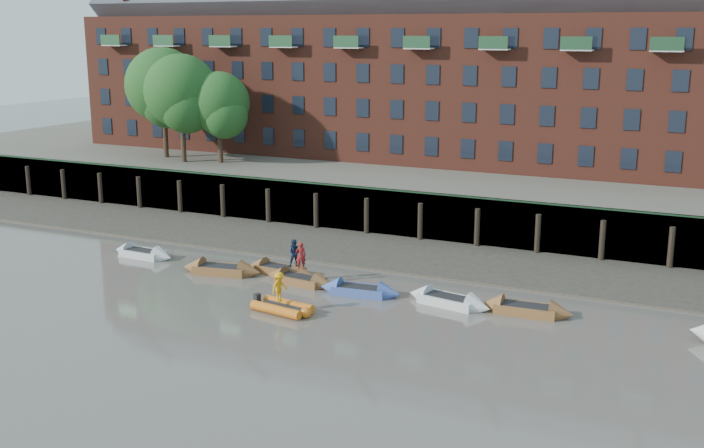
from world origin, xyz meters
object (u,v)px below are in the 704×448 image
Objects in this scene: rowboat_1 at (221,270)px; person_rower_b at (295,253)px; rowboat_2 at (280,270)px; rowboat_6 at (526,309)px; rowboat_0 at (143,253)px; rowboat_4 at (360,290)px; rib_tender at (284,308)px; person_rib_crew at (279,287)px; rowboat_5 at (449,301)px; person_rower_a at (301,256)px; rowboat_3 at (300,280)px.

person_rower_b reaches higher than rowboat_1.
rowboat_6 is (14.80, -0.78, 0.01)m from rowboat_2.
rowboat_0 is at bearing 152.89° from person_rower_b.
rowboat_4 is at bearing -178.10° from rowboat_6.
person_rib_crew is (-0.27, -0.00, 1.07)m from rib_tender.
person_rower_b is at bearing 166.73° from rowboat_4.
rowboat_5 is 3.13× the size of person_rower_a.
rowboat_3 is at bearing 179.01° from rowboat_6.
person_rib_crew reaches higher than rowboat_3.
rowboat_4 is 1.38× the size of rib_tender.
rowboat_4 is at bearing 71.03° from rib_tender.
rowboat_6 reaches higher than rowboat_0.
person_rower_b reaches higher than rib_tender.
rowboat_4 is 4.82m from rib_tender.
rowboat_0 is 0.89× the size of rowboat_1.
rowboat_2 is 10.88m from rowboat_5.
rib_tender is at bearing -53.54° from rowboat_2.
rowboat_2 is at bearing 15.45° from rowboat_1.
rowboat_6 is 3.11× the size of person_rib_crew.
rowboat_4 is at bearing 141.23° from person_rower_a.
rowboat_4 is (9.01, -0.05, -0.02)m from rowboat_1.
rowboat_1 is at bearing -150.08° from rowboat_2.
person_rower_a reaches higher than rowboat_5.
rowboat_1 is 5.13m from rowboat_3.
rowboat_3 is 8.81m from rowboat_5.
rowboat_3 is at bearing -169.02° from rowboat_5.
rib_tender is at bearing -64.32° from rowboat_3.
rib_tender is at bearing 75.05° from person_rower_a.
person_rib_crew is (-11.44, -5.01, 1.07)m from rowboat_6.
rowboat_1 is at bearing -168.14° from rowboat_5.
rowboat_6 is 12.81m from person_rower_a.
person_rib_crew is (1.29, -4.60, -0.34)m from person_rower_a.
person_rib_crew is at bearing -126.86° from rowboat_4.
person_rower_a is (-3.82, 0.34, 1.43)m from rowboat_4.
rowboat_3 is (11.70, -0.67, -0.00)m from rowboat_0.
rowboat_4 is at bearing 1.46° from rowboat_3.
rowboat_4 is 0.97× the size of rowboat_6.
rowboat_5 reaches higher than rib_tender.
person_rib_crew is at bearing 72.02° from person_rower_a.
person_rower_a is at bearing -0.81° from rowboat_0.
person_rib_crew is at bearing -137.57° from rowboat_5.
person_rower_b reaches higher than person_rib_crew.
rowboat_3 is 4.89m from person_rib_crew.
rowboat_2 is 6.79m from person_rib_crew.
rowboat_2 is at bearing 159.19° from rowboat_4.
rowboat_1 is 3.27× the size of person_rib_crew.
rowboat_4 is 5.07m from person_rib_crew.
rowboat_1 is 1.11× the size of rowboat_3.
rowboat_1 is 1.11× the size of rowboat_2.
person_rib_crew is (-7.45, -4.66, 1.07)m from rowboat_5.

